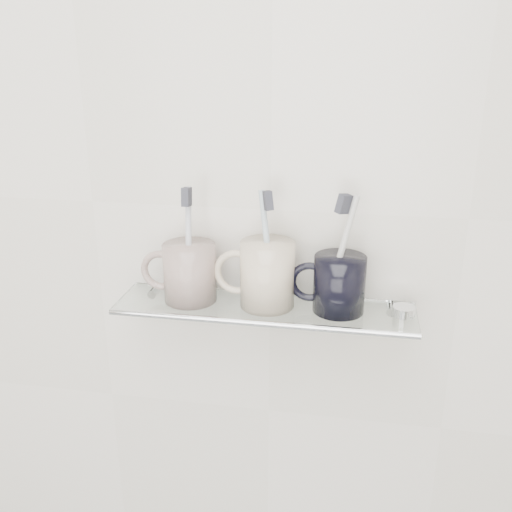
% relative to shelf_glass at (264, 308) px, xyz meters
% --- Properties ---
extents(wall_back, '(2.50, 0.00, 2.50)m').
position_rel_shelf_glass_xyz_m(wall_back, '(0.00, 0.06, 0.15)').
color(wall_back, silver).
rests_on(wall_back, ground).
extents(shelf_glass, '(0.50, 0.12, 0.01)m').
position_rel_shelf_glass_xyz_m(shelf_glass, '(0.00, 0.00, 0.00)').
color(shelf_glass, silver).
rests_on(shelf_glass, wall_back).
extents(shelf_rail, '(0.50, 0.01, 0.01)m').
position_rel_shelf_glass_xyz_m(shelf_rail, '(0.00, -0.06, 0.00)').
color(shelf_rail, silver).
rests_on(shelf_rail, shelf_glass).
extents(bracket_left, '(0.02, 0.03, 0.02)m').
position_rel_shelf_glass_xyz_m(bracket_left, '(-0.21, 0.05, -0.01)').
color(bracket_left, silver).
rests_on(bracket_left, wall_back).
extents(bracket_right, '(0.02, 0.03, 0.02)m').
position_rel_shelf_glass_xyz_m(bracket_right, '(0.21, 0.05, -0.01)').
color(bracket_right, silver).
rests_on(bracket_right, wall_back).
extents(mug_left, '(0.09, 0.09, 0.10)m').
position_rel_shelf_glass_xyz_m(mug_left, '(-0.13, 0.00, 0.05)').
color(mug_left, silver).
rests_on(mug_left, shelf_glass).
extents(mug_left_handle, '(0.07, 0.01, 0.07)m').
position_rel_shelf_glass_xyz_m(mug_left_handle, '(-0.18, 0.00, 0.05)').
color(mug_left_handle, silver).
rests_on(mug_left_handle, mug_left).
extents(toothbrush_left, '(0.01, 0.04, 0.19)m').
position_rel_shelf_glass_xyz_m(toothbrush_left, '(-0.13, 0.00, 0.10)').
color(toothbrush_left, silver).
rests_on(toothbrush_left, mug_left).
extents(bristles_left, '(0.01, 0.03, 0.03)m').
position_rel_shelf_glass_xyz_m(bristles_left, '(-0.13, 0.00, 0.19)').
color(bristles_left, '#30313A').
rests_on(bristles_left, toothbrush_left).
extents(mug_center, '(0.12, 0.12, 0.11)m').
position_rel_shelf_glass_xyz_m(mug_center, '(0.00, 0.00, 0.06)').
color(mug_center, beige).
rests_on(mug_center, shelf_glass).
extents(mug_center_handle, '(0.08, 0.01, 0.08)m').
position_rel_shelf_glass_xyz_m(mug_center_handle, '(-0.05, 0.00, 0.06)').
color(mug_center_handle, beige).
rests_on(mug_center_handle, mug_center).
extents(toothbrush_center, '(0.04, 0.04, 0.19)m').
position_rel_shelf_glass_xyz_m(toothbrush_center, '(0.00, 0.00, 0.10)').
color(toothbrush_center, '#9CBFC9').
rests_on(toothbrush_center, mug_center).
extents(bristles_center, '(0.02, 0.03, 0.03)m').
position_rel_shelf_glass_xyz_m(bristles_center, '(0.00, 0.00, 0.19)').
color(bristles_center, '#30313A').
rests_on(bristles_center, toothbrush_center).
extents(mug_right, '(0.11, 0.11, 0.09)m').
position_rel_shelf_glass_xyz_m(mug_right, '(0.12, 0.00, 0.05)').
color(mug_right, black).
rests_on(mug_right, shelf_glass).
extents(mug_right_handle, '(0.07, 0.01, 0.07)m').
position_rel_shelf_glass_xyz_m(mug_right_handle, '(0.07, 0.00, 0.05)').
color(mug_right_handle, black).
rests_on(mug_right_handle, mug_right).
extents(toothbrush_right, '(0.05, 0.02, 0.19)m').
position_rel_shelf_glass_xyz_m(toothbrush_right, '(0.12, 0.00, 0.10)').
color(toothbrush_right, beige).
rests_on(toothbrush_right, mug_right).
extents(bristles_right, '(0.03, 0.03, 0.03)m').
position_rel_shelf_glass_xyz_m(bristles_right, '(0.12, 0.00, 0.19)').
color(bristles_right, '#30313A').
rests_on(bristles_right, toothbrush_right).
extents(chrome_cap, '(0.04, 0.04, 0.02)m').
position_rel_shelf_glass_xyz_m(chrome_cap, '(0.23, 0.00, 0.01)').
color(chrome_cap, silver).
rests_on(chrome_cap, shelf_glass).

